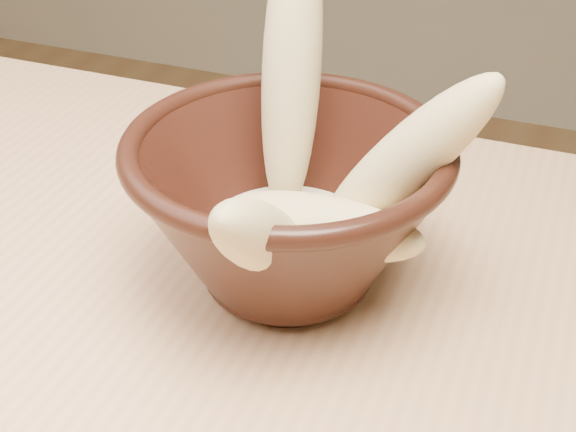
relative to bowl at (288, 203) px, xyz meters
The scene contains 6 objects.
bowl is the anchor object (origin of this frame).
milk_puddle 0.03m from the bowl, behind, with size 0.12×0.12×0.02m, color beige.
banana_upright 0.09m from the bowl, 108.45° to the left, with size 0.04×0.04×0.19m, color #D1B67B.
banana_right 0.08m from the bowl, ahead, with size 0.04×0.04×0.16m, color #D1B67B.
banana_across 0.03m from the bowl, 33.99° to the right, with size 0.04×0.04×0.13m, color #D1B67B.
banana_front 0.07m from the bowl, 81.01° to the right, with size 0.04×0.04×0.13m, color #D1B67B.
Camera 1 is at (0.27, -0.26, 1.09)m, focal length 50.00 mm.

